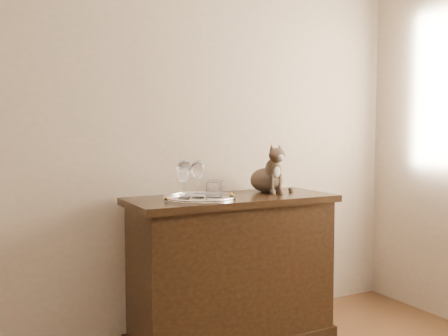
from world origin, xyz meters
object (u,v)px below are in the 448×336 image
Objects in this scene: sideboard at (232,269)px; tumbler_a at (213,191)px; tray at (200,198)px; wine_glass_d at (198,179)px; wine_glass_b at (185,180)px; wine_glass_a at (184,179)px; tumbler_c at (215,189)px; wine_glass_c at (184,183)px; cat at (267,168)px.

tumbler_a reaches higher than sideboard.
tray is 0.11m from wine_glass_d.
wine_glass_a is at bearing -115.77° from wine_glass_b.
wine_glass_b is 0.12m from wine_glass_d.
wine_glass_b is 0.18m from tumbler_c.
wine_glass_a reaches higher than wine_glass_d.
sideboard is at bearing -0.12° from wine_glass_a.
wine_glass_c is at bearing -174.19° from tumbler_c.
wine_glass_b is 0.21m from tumbler_a.
wine_glass_a is at bearing 160.58° from wine_glass_d.
cat reaches higher than tumbler_c.
wine_glass_c is (-0.32, -0.06, 0.52)m from sideboard.
wine_glass_a is (-0.30, 0.00, 0.54)m from sideboard.
wine_glass_b is (-0.04, 0.12, 0.09)m from tray.
tray is 0.15m from wine_glass_b.
cat reaches higher than wine_glass_c.
wine_glass_d is 0.11m from tumbler_c.
wine_glass_b is at bearing 64.36° from wine_glass_c.
wine_glass_d is at bearing 148.89° from tray.
cat is at bearing -0.99° from wine_glass_b.
tumbler_a is 0.07m from tumbler_c.
tumbler_a is (-0.17, -0.10, 0.48)m from sideboard.
tumbler_c reaches higher than sideboard.
wine_glass_d is at bearing -19.42° from wine_glass_a.
cat is at bearing 11.50° from wine_glass_d.
wine_glass_d reaches higher than wine_glass_c.
sideboard is 6.91× the size of wine_glass_c.
wine_glass_a is 0.18m from tumbler_c.
tumbler_a is 0.50m from cat.
wine_glass_d is 0.70× the size of cat.
tray is at bearing 14.92° from wine_glass_c.
sideboard is 12.82× the size of tumbler_c.
wine_glass_c is at bearing -167.20° from cat.
tray is at bearing 123.02° from tumbler_a.
cat reaches higher than sideboard.
wine_glass_a is 0.07m from wine_glass_c.
wine_glass_d is 0.11m from tumbler_a.
cat reaches higher than wine_glass_a.
wine_glass_b is at bearing 134.81° from tumbler_c.
sideboard is 4.05× the size of cat.
tray is 1.94× the size of wine_glass_d.
tumbler_a is (0.16, -0.04, -0.04)m from wine_glass_c.
wine_glass_a is 0.17m from tumbler_a.
wine_glass_b is 1.97× the size of tumbler_a.
cat is at bearing 21.67° from tumbler_a.
tray is (-0.21, -0.03, 0.43)m from sideboard.
wine_glass_d is 2.33× the size of tumbler_a.
tray is 0.10m from tumbler_c.
wine_glass_b is at bearing 160.87° from sideboard.
wine_glass_c is 0.63m from cat.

